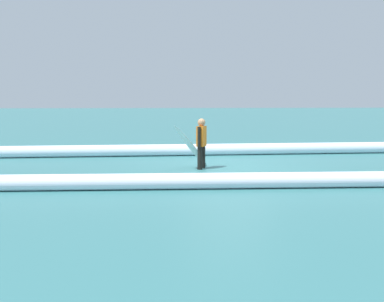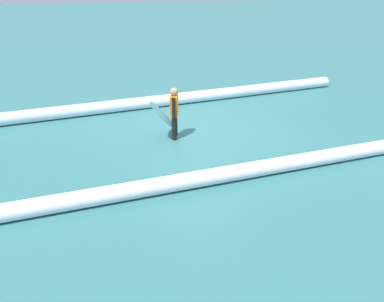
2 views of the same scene
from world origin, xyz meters
The scene contains 5 objects.
ground_plane centered at (0.00, 0.00, 0.00)m, with size 175.18×175.18×0.00m, color #347173.
surfer centered at (0.83, 0.14, 0.80)m, with size 0.32×0.56×1.43m.
surfboard centered at (1.12, 0.01, 0.63)m, with size 1.20×1.30×1.30m.
wave_crest_foreground centered at (2.73, -2.77, 0.20)m, with size 0.40×0.40×19.40m, color white.
wave_crest_midground centered at (0.72, 2.94, 0.18)m, with size 0.35×0.35×22.35m, color white.
Camera 1 is at (2.07, 12.29, 1.97)m, focal length 40.50 mm.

